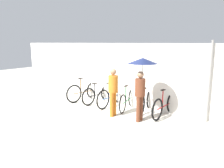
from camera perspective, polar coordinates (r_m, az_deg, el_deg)
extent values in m
plane|color=beige|center=(7.11, -5.80, -9.52)|extent=(30.00, 30.00, 0.00)
cube|color=silver|center=(8.53, 3.53, 2.41)|extent=(11.60, 0.12, 2.44)
torus|color=black|center=(9.73, -4.85, -1.59)|extent=(0.20, 0.76, 0.76)
torus|color=black|center=(9.12, -9.89, -2.56)|extent=(0.20, 0.76, 0.76)
cylinder|color=brown|center=(9.42, -7.29, -2.06)|extent=(0.23, 1.03, 0.04)
cylinder|color=brown|center=(9.25, -8.22, -0.45)|extent=(0.04, 0.04, 0.59)
cube|color=black|center=(9.19, -8.28, 1.44)|extent=(0.13, 0.21, 0.03)
cylinder|color=brown|center=(9.67, -4.88, 0.28)|extent=(0.04, 0.04, 0.65)
cylinder|color=brown|center=(9.61, -4.91, 2.18)|extent=(0.44, 0.11, 0.03)
torus|color=black|center=(9.37, -1.33, -2.21)|extent=(0.15, 0.71, 0.71)
torus|color=black|center=(8.66, -6.15, -3.36)|extent=(0.15, 0.71, 0.71)
cylinder|color=black|center=(9.01, -3.65, -2.76)|extent=(0.18, 1.05, 0.04)
cylinder|color=black|center=(8.83, -4.53, -1.46)|extent=(0.04, 0.04, 0.48)
cube|color=black|center=(8.78, -4.55, 0.16)|extent=(0.12, 0.21, 0.03)
cylinder|color=black|center=(9.30, -1.34, -0.28)|extent=(0.04, 0.04, 0.64)
cylinder|color=black|center=(9.25, -1.35, 1.68)|extent=(0.44, 0.09, 0.03)
torus|color=black|center=(8.98, 2.07, -2.64)|extent=(0.08, 0.75, 0.75)
torus|color=black|center=(8.14, -2.34, -4.07)|extent=(0.08, 0.75, 0.75)
cylinder|color=#19478C|center=(8.55, -0.03, -3.33)|extent=(0.08, 1.09, 0.04)
cylinder|color=#19478C|center=(8.34, -0.82, -1.73)|extent=(0.04, 0.04, 0.56)
cube|color=black|center=(8.28, -0.82, 0.25)|extent=(0.10, 0.20, 0.03)
cylinder|color=#19478C|center=(8.91, 2.08, -0.46)|extent=(0.04, 0.04, 0.70)
cylinder|color=#19478C|center=(8.84, 2.10, 1.76)|extent=(0.44, 0.05, 0.03)
torus|color=black|center=(8.64, 5.10, -3.43)|extent=(0.19, 0.68, 0.69)
torus|color=black|center=(7.68, 2.81, -5.22)|extent=(0.19, 0.68, 0.69)
cylinder|color=#19662D|center=(8.16, 4.02, -4.27)|extent=(0.26, 1.03, 0.04)
cylinder|color=#19662D|center=(7.92, 3.64, -2.62)|extent=(0.04, 0.04, 0.57)
cube|color=black|center=(7.86, 3.66, -0.50)|extent=(0.13, 0.21, 0.03)
cylinder|color=#19662D|center=(8.56, 5.13, -1.22)|extent=(0.04, 0.04, 0.68)
cylinder|color=#19662D|center=(8.50, 5.17, 1.03)|extent=(0.44, 0.12, 0.03)
torus|color=black|center=(8.37, 9.87, -3.82)|extent=(0.17, 0.75, 0.75)
torus|color=black|center=(7.40, 7.56, -5.70)|extent=(0.17, 0.75, 0.75)
cylinder|color=#A59E93|center=(7.88, 8.79, -4.70)|extent=(0.19, 1.04, 0.04)
cylinder|color=#A59E93|center=(7.64, 8.43, -3.17)|extent=(0.04, 0.04, 0.52)
cube|color=black|center=(7.58, 8.49, -1.15)|extent=(0.12, 0.21, 0.03)
cylinder|color=#A59E93|center=(8.29, 9.94, -1.71)|extent=(0.04, 0.04, 0.63)
cylinder|color=#A59E93|center=(8.23, 10.01, 0.43)|extent=(0.44, 0.09, 0.03)
torus|color=black|center=(8.08, 15.29, -4.64)|extent=(0.11, 0.73, 0.73)
torus|color=black|center=(7.12, 11.76, -6.57)|extent=(0.11, 0.73, 0.73)
cylinder|color=maroon|center=(7.60, 13.64, -5.55)|extent=(0.11, 1.10, 0.04)
cylinder|color=maroon|center=(7.35, 13.10, -3.78)|extent=(0.04, 0.04, 0.56)
cube|color=black|center=(7.29, 13.20, -1.52)|extent=(0.10, 0.21, 0.03)
cylinder|color=maroon|center=(8.01, 15.40, -2.55)|extent=(0.04, 0.04, 0.61)
cylinder|color=maroon|center=(7.94, 15.50, -0.42)|extent=(0.44, 0.06, 0.03)
cylinder|color=#C66B1E|center=(7.32, -0.07, -5.44)|extent=(0.13, 0.13, 0.83)
cylinder|color=#C66B1E|center=(7.47, 0.65, -5.11)|extent=(0.13, 0.13, 0.83)
cylinder|color=#C66B1E|center=(7.24, 0.30, 0.02)|extent=(0.32, 0.32, 0.56)
sphere|color=#997051|center=(7.17, 0.30, 3.23)|extent=(0.22, 0.22, 0.22)
cylinder|color=brown|center=(6.91, 6.89, -6.59)|extent=(0.13, 0.13, 0.81)
cylinder|color=brown|center=(7.06, 7.55, -6.21)|extent=(0.13, 0.13, 0.81)
cylinder|color=brown|center=(6.82, 7.36, -0.90)|extent=(0.32, 0.32, 0.55)
sphere|color=#997051|center=(6.75, 7.44, 2.45)|extent=(0.21, 0.21, 0.21)
cylinder|color=#332D28|center=(6.87, 7.95, 2.40)|extent=(0.02, 0.02, 0.70)
cone|color=#19234C|center=(6.82, 8.05, 6.05)|extent=(0.93, 0.93, 0.18)
cylinder|color=gray|center=(7.28, 24.09, 0.42)|extent=(0.07, 0.07, 2.54)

